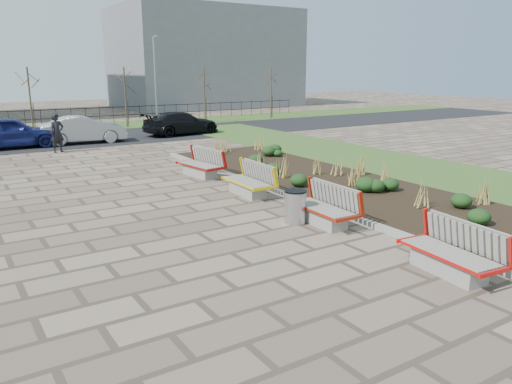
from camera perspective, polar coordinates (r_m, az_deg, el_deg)
ground at (r=9.72m, az=2.12°, el=-9.92°), size 120.00×120.00×0.00m
planting_bed at (r=17.17m, az=9.80°, el=0.65°), size 4.50×18.00×0.10m
planting_curb at (r=15.72m, az=3.50°, el=-0.30°), size 0.16×18.00×0.15m
grass_verge_near at (r=20.62m, az=19.62°, el=2.17°), size 5.00×38.00×0.04m
grass_verge_far at (r=35.87m, az=-24.44°, el=6.42°), size 80.00×5.00×0.04m
road at (r=29.99m, az=-22.67°, el=5.33°), size 80.00×7.00×0.02m
bench_a at (r=10.45m, az=21.22°, el=-6.21°), size 1.11×2.18×1.00m
bench_b at (r=12.94m, az=7.52°, el=-1.57°), size 0.98×2.13×1.00m
bench_c at (r=15.82m, az=-1.01°, el=1.40°), size 0.97×2.13×1.00m
bench_d at (r=18.76m, az=-6.51°, el=3.29°), size 1.18×2.20×1.00m
litter_bin at (r=12.99m, az=4.51°, el=-1.75°), size 0.56×0.56×0.86m
pedestrian at (r=25.84m, az=-21.78°, el=6.27°), size 0.78×0.63×1.86m
car_blue at (r=28.10m, az=-26.38°, el=6.14°), size 4.75×1.95×1.61m
car_silver at (r=28.56m, az=-19.10°, el=6.75°), size 4.52×1.93×1.45m
car_black at (r=30.95m, az=-8.54°, el=7.78°), size 4.92×2.42×1.37m
tree_c at (r=34.23m, az=-24.39°, el=9.53°), size 1.40×1.40×4.00m
tree_d at (r=35.62m, az=-14.69°, el=10.43°), size 1.40×1.40×4.00m
tree_e at (r=37.92m, az=-5.91°, el=10.98°), size 1.40×1.40×4.00m
tree_f at (r=40.97m, az=1.74°, el=11.26°), size 1.40×1.40×4.00m
lamp_east at (r=35.79m, az=-11.43°, el=12.22°), size 0.24×0.60×6.00m
railing_fence at (r=37.29m, az=-24.89°, el=7.58°), size 44.00×0.10×1.20m
building_grey at (r=55.32m, az=-5.86°, el=14.95°), size 18.00×12.00×10.00m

